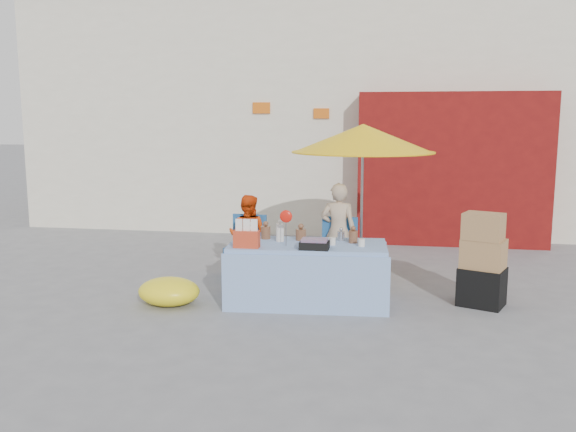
% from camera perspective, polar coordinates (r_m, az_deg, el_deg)
% --- Properties ---
extents(ground, '(80.00, 80.00, 0.00)m').
position_cam_1_polar(ground, '(6.98, -0.44, -8.92)').
color(ground, slate).
rests_on(ground, ground).
extents(backdrop, '(14.00, 8.00, 7.80)m').
position_cam_1_polar(backdrop, '(14.10, 7.17, 12.88)').
color(backdrop, silver).
rests_on(backdrop, ground).
extents(market_table, '(1.92, 1.00, 1.13)m').
position_cam_1_polar(market_table, '(7.19, 1.78, -5.33)').
color(market_table, '#89ABDB').
rests_on(market_table, ground).
extents(chair_left, '(0.51, 0.50, 0.85)m').
position_cam_1_polar(chair_left, '(8.35, -3.98, -4.09)').
color(chair_left, '#215798').
rests_on(chair_left, ground).
extents(chair_right, '(0.51, 0.50, 0.85)m').
position_cam_1_polar(chair_right, '(8.16, 4.61, -4.43)').
color(chair_right, '#215798').
rests_on(chair_right, ground).
extents(vendor_orange, '(0.58, 0.47, 1.13)m').
position_cam_1_polar(vendor_orange, '(8.42, -3.80, -1.83)').
color(vendor_orange, '#E53F0C').
rests_on(vendor_orange, ground).
extents(vendor_beige, '(0.50, 0.35, 1.32)m').
position_cam_1_polar(vendor_beige, '(8.20, 4.72, -1.47)').
color(vendor_beige, tan).
rests_on(vendor_beige, ground).
extents(umbrella, '(1.90, 1.90, 2.09)m').
position_cam_1_polar(umbrella, '(8.20, 7.03, 7.16)').
color(umbrella, gray).
rests_on(umbrella, ground).
extents(box_stack, '(0.61, 0.56, 1.09)m').
position_cam_1_polar(box_stack, '(7.42, 17.75, -4.24)').
color(box_stack, black).
rests_on(box_stack, ground).
extents(tarp_bundle, '(0.81, 0.69, 0.33)m').
position_cam_1_polar(tarp_bundle, '(7.30, -11.07, -6.94)').
color(tarp_bundle, yellow).
rests_on(tarp_bundle, ground).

